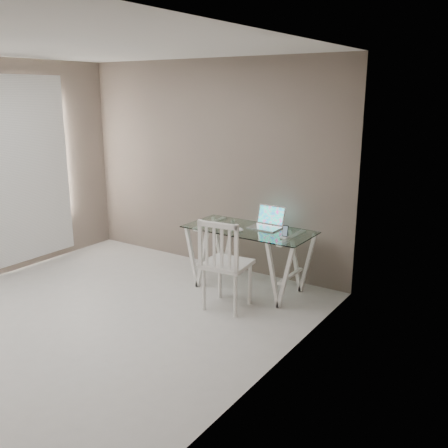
% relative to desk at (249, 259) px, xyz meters
% --- Properties ---
extents(room, '(4.50, 4.52, 2.71)m').
position_rel_desk_xyz_m(room, '(-0.98, -1.69, 1.33)').
color(room, '#B7B5B0').
rests_on(room, ground).
extents(desk, '(1.50, 0.70, 0.75)m').
position_rel_desk_xyz_m(desk, '(0.00, 0.00, 0.00)').
color(desk, silver).
rests_on(desk, ground).
extents(chair, '(0.51, 0.51, 1.01)m').
position_rel_desk_xyz_m(chair, '(0.08, -0.65, 0.17)').
color(chair, white).
rests_on(chair, ground).
extents(laptop, '(0.35, 0.32, 0.24)m').
position_rel_desk_xyz_m(laptop, '(0.14, 0.19, 0.42)').
color(laptop, silver).
rests_on(laptop, desk).
extents(keyboard, '(0.25, 0.11, 0.01)m').
position_rel_desk_xyz_m(keyboard, '(-0.21, -0.07, 0.37)').
color(keyboard, silver).
rests_on(keyboard, desk).
extents(mouse, '(0.12, 0.07, 0.04)m').
position_rel_desk_xyz_m(mouse, '(-0.05, -0.14, 0.38)').
color(mouse, white).
rests_on(mouse, desk).
extents(phone_dock, '(0.08, 0.08, 0.14)m').
position_rel_desk_xyz_m(phone_dock, '(0.51, -0.10, 0.40)').
color(phone_dock, white).
rests_on(phone_dock, desk).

